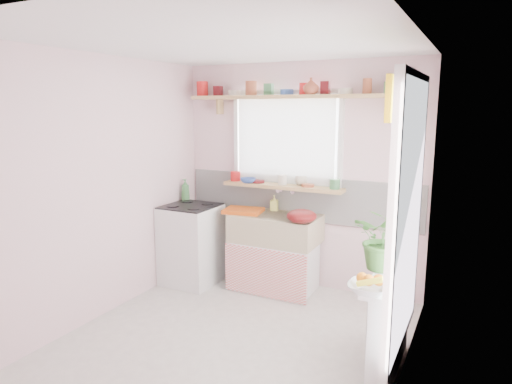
% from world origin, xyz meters
% --- Properties ---
extents(room, '(3.20, 3.20, 3.20)m').
position_xyz_m(room, '(0.66, 0.86, 1.37)').
color(room, silver).
rests_on(room, ground).
extents(sink_unit, '(0.95, 0.65, 1.11)m').
position_xyz_m(sink_unit, '(-0.15, 1.29, 0.43)').
color(sink_unit, white).
rests_on(sink_unit, ground).
extents(cooker, '(0.58, 0.58, 0.93)m').
position_xyz_m(cooker, '(-1.10, 1.05, 0.46)').
color(cooker, white).
rests_on(cooker, ground).
extents(radiator_ledge, '(0.22, 0.95, 0.78)m').
position_xyz_m(radiator_ledge, '(1.30, 0.20, 0.40)').
color(radiator_ledge, white).
rests_on(radiator_ledge, ground).
extents(windowsill, '(1.40, 0.22, 0.04)m').
position_xyz_m(windowsill, '(-0.15, 1.48, 1.14)').
color(windowsill, tan).
rests_on(windowsill, room).
extents(pine_shelf, '(2.52, 0.24, 0.04)m').
position_xyz_m(pine_shelf, '(0.00, 1.47, 2.12)').
color(pine_shelf, tan).
rests_on(pine_shelf, room).
extents(shelf_crockery, '(2.47, 0.11, 0.12)m').
position_xyz_m(shelf_crockery, '(-0.04, 1.47, 2.19)').
color(shelf_crockery, red).
rests_on(shelf_crockery, pine_shelf).
extents(sill_crockery, '(1.35, 0.11, 0.12)m').
position_xyz_m(sill_crockery, '(-0.15, 1.48, 1.22)').
color(sill_crockery, red).
rests_on(sill_crockery, windowsill).
extents(dish_tray, '(0.46, 0.37, 0.04)m').
position_xyz_m(dish_tray, '(-0.53, 1.25, 0.87)').
color(dish_tray, '#D95713').
rests_on(dish_tray, sink_unit).
extents(colander, '(0.40, 0.40, 0.14)m').
position_xyz_m(colander, '(0.22, 1.11, 0.92)').
color(colander, '#621011').
rests_on(colander, sink_unit).
extents(jade_plant, '(0.54, 0.51, 0.49)m').
position_xyz_m(jade_plant, '(1.21, 0.30, 1.02)').
color(jade_plant, '#396A2A').
rests_on(jade_plant, radiator_ledge).
extents(fruit_bowl, '(0.29, 0.29, 0.07)m').
position_xyz_m(fruit_bowl, '(1.21, -0.20, 0.81)').
color(fruit_bowl, silver).
rests_on(fruit_bowl, radiator_ledge).
extents(herb_pot, '(0.12, 0.09, 0.20)m').
position_xyz_m(herb_pot, '(1.33, 0.23, 0.87)').
color(herb_pot, '#315A24').
rests_on(herb_pot, radiator_ledge).
extents(soap_bottle_sink, '(0.10, 0.10, 0.18)m').
position_xyz_m(soap_bottle_sink, '(-0.26, 1.50, 0.94)').
color(soap_bottle_sink, '#CDCF5C').
rests_on(soap_bottle_sink, sink_unit).
extents(sill_cup, '(0.18, 0.18, 0.11)m').
position_xyz_m(sill_cup, '(0.05, 1.54, 1.21)').
color(sill_cup, beige).
rests_on(sill_cup, windowsill).
extents(sill_bowl, '(0.18, 0.18, 0.06)m').
position_xyz_m(sill_bowl, '(-0.55, 1.42, 1.19)').
color(sill_bowl, '#3454AA').
rests_on(sill_bowl, windowsill).
extents(shelf_vase, '(0.21, 0.21, 0.17)m').
position_xyz_m(shelf_vase, '(0.19, 1.41, 2.23)').
color(shelf_vase, '#97462E').
rests_on(shelf_vase, pine_shelf).
extents(cooker_bottle, '(0.11, 0.11, 0.26)m').
position_xyz_m(cooker_bottle, '(-1.32, 1.27, 1.04)').
color(cooker_bottle, '#408144').
rests_on(cooker_bottle, cooker).
extents(fruit, '(0.20, 0.14, 0.10)m').
position_xyz_m(fruit, '(1.22, -0.19, 0.87)').
color(fruit, orange).
rests_on(fruit, fruit_bowl).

